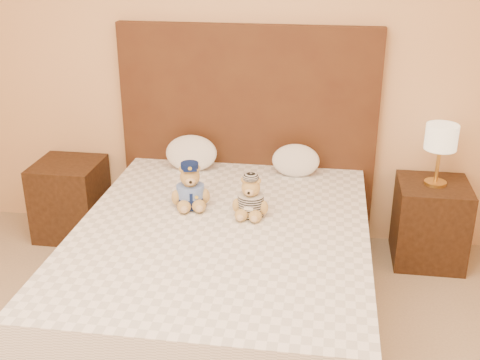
# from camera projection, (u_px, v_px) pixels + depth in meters

# --- Properties ---
(room_walls) EXTENTS (4.04, 4.52, 2.72)m
(room_walls) POSITION_uv_depth(u_px,v_px,m) (180.00, 8.00, 2.14)
(room_walls) COLOR #EEB982
(room_walls) RESTS_ON ground
(bed) EXTENTS (1.60, 2.00, 0.55)m
(bed) POSITION_uv_depth(u_px,v_px,m) (222.00, 271.00, 3.41)
(bed) COLOR white
(bed) RESTS_ON ground
(headboard) EXTENTS (1.75, 0.08, 1.50)m
(headboard) POSITION_uv_depth(u_px,v_px,m) (247.00, 135.00, 4.15)
(headboard) COLOR #4B2B16
(headboard) RESTS_ON ground
(nightstand_left) EXTENTS (0.45, 0.45, 0.55)m
(nightstand_left) POSITION_uv_depth(u_px,v_px,m) (71.00, 199.00, 4.31)
(nightstand_left) COLOR #3D2413
(nightstand_left) RESTS_ON ground
(nightstand_right) EXTENTS (0.45, 0.45, 0.55)m
(nightstand_right) POSITION_uv_depth(u_px,v_px,m) (430.00, 222.00, 3.97)
(nightstand_right) COLOR #3D2413
(nightstand_right) RESTS_ON ground
(lamp) EXTENTS (0.20, 0.20, 0.40)m
(lamp) POSITION_uv_depth(u_px,v_px,m) (441.00, 140.00, 3.74)
(lamp) COLOR gold
(lamp) RESTS_ON nightstand_right
(teddy_police) EXTENTS (0.29, 0.28, 0.27)m
(teddy_police) POSITION_uv_depth(u_px,v_px,m) (190.00, 185.00, 3.50)
(teddy_police) COLOR #AB8742
(teddy_police) RESTS_ON bed
(teddy_prisoner) EXTENTS (0.23, 0.22, 0.24)m
(teddy_prisoner) POSITION_uv_depth(u_px,v_px,m) (251.00, 196.00, 3.39)
(teddy_prisoner) COLOR #AB8742
(teddy_prisoner) RESTS_ON bed
(pillow_left) EXTENTS (0.35, 0.23, 0.25)m
(pillow_left) POSITION_uv_depth(u_px,v_px,m) (191.00, 152.00, 4.06)
(pillow_left) COLOR white
(pillow_left) RESTS_ON bed
(pillow_right) EXTENTS (0.31, 0.20, 0.22)m
(pillow_right) POSITION_uv_depth(u_px,v_px,m) (296.00, 159.00, 3.97)
(pillow_right) COLOR white
(pillow_right) RESTS_ON bed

